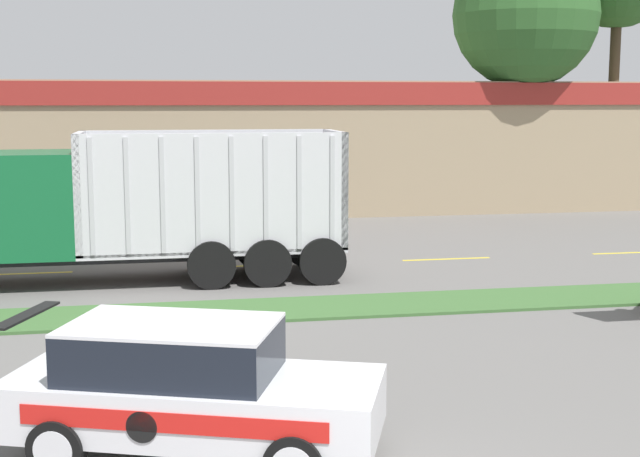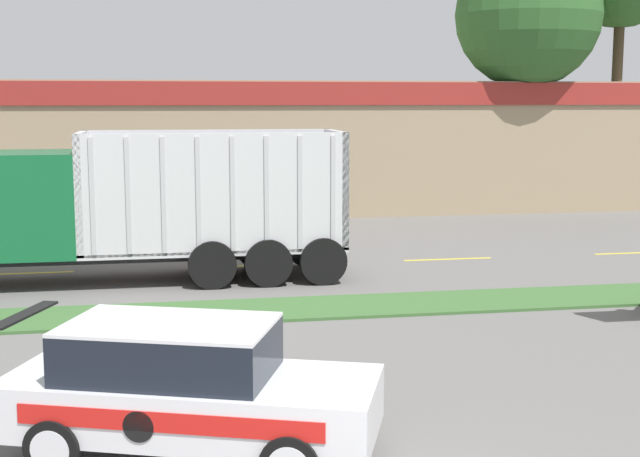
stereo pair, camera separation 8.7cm
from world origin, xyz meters
TOP-DOWN VIEW (x-y plane):
  - grass_verge at (0.00, 10.21)m, footprint 120.00×1.91m
  - centre_line_3 at (-5.75, 15.16)m, footprint 2.40×0.14m
  - centre_line_4 at (-0.35, 15.16)m, footprint 2.40×0.14m
  - centre_line_5 at (5.05, 15.16)m, footprint 2.40×0.14m
  - centre_line_6 at (10.45, 15.16)m, footprint 2.40×0.14m
  - dump_truck_lead at (-4.77, 13.74)m, footprint 11.64×2.62m
  - rally_car at (-2.20, 3.15)m, footprint 4.69×3.13m
  - store_building_backdrop at (1.84, 29.72)m, footprint 29.59×12.10m
  - tree_behind_left at (11.14, 24.62)m, footprint 5.37×5.37m

SIDE VIEW (x-z plane):
  - centre_line_3 at x=-5.75m, z-range 0.00..0.01m
  - centre_line_4 at x=-0.35m, z-range 0.00..0.01m
  - centre_line_5 at x=5.05m, z-range 0.00..0.01m
  - centre_line_6 at x=10.45m, z-range 0.00..0.01m
  - grass_verge at x=0.00m, z-range 0.00..0.06m
  - rally_car at x=-2.20m, z-range 0.01..1.66m
  - dump_truck_lead at x=-4.77m, z-range -0.12..3.34m
  - store_building_backdrop at x=1.84m, z-range 0.00..4.85m
  - tree_behind_left at x=11.14m, z-range 2.15..13.46m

